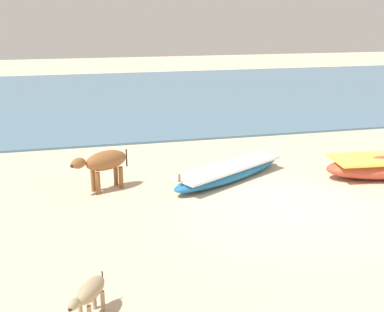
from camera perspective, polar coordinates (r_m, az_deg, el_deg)
ground at (r=11.52m, az=11.81°, el=-5.82°), size 80.00×80.00×0.00m
sea_water at (r=26.56m, az=-3.40°, el=7.51°), size 60.00×20.00×0.08m
fishing_boat_4 at (r=12.88m, az=4.52°, el=-1.96°), size 3.88×2.70×0.61m
cow_adult_brown at (r=12.15m, az=-10.60°, el=-0.77°), size 1.53×1.00×1.05m
calf_near_dun at (r=7.37m, az=-12.32°, el=-15.90°), size 0.65×0.87×0.61m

